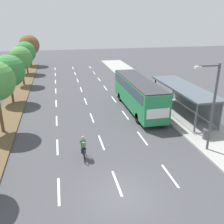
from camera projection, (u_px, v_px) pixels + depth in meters
name	position (u px, v px, depth m)	size (l,w,h in m)	color
ground_plane	(122.00, 196.00, 14.09)	(140.00, 140.00, 0.00)	#424247
median_strip	(16.00, 99.00, 30.64)	(2.60, 52.00, 0.12)	brown
sidewalk_right	(150.00, 90.00, 34.17)	(4.50, 52.00, 0.15)	#9E9E99
lane_divider_left	(56.00, 103.00, 29.31)	(0.14, 45.92, 0.01)	white
lane_divider_center	(86.00, 101.00, 30.02)	(0.14, 45.92, 0.01)	white
lane_divider_right	(114.00, 99.00, 30.72)	(0.14, 45.92, 0.01)	white
bus_shelter	(185.00, 97.00, 25.28)	(2.90, 10.11, 2.86)	gray
bus	(138.00, 91.00, 26.57)	(2.54, 11.29, 3.37)	#28844C
cyclist	(83.00, 148.00, 17.60)	(0.46, 1.82, 1.71)	black
median_tree_third	(9.00, 71.00, 28.01)	(3.65, 3.65, 5.54)	brown
median_tree_fourth	(21.00, 58.00, 35.60)	(3.31, 3.31, 5.56)	brown
median_tree_fifth	(25.00, 52.00, 43.20)	(3.62, 3.62, 5.53)	brown
median_tree_farthest	(29.00, 45.00, 50.63)	(4.08, 4.08, 6.15)	brown
streetlight	(212.00, 102.00, 17.45)	(1.91, 0.24, 6.50)	#4C4C51
trash_bin	(206.00, 134.00, 20.24)	(0.52, 0.52, 0.85)	#4C4C51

